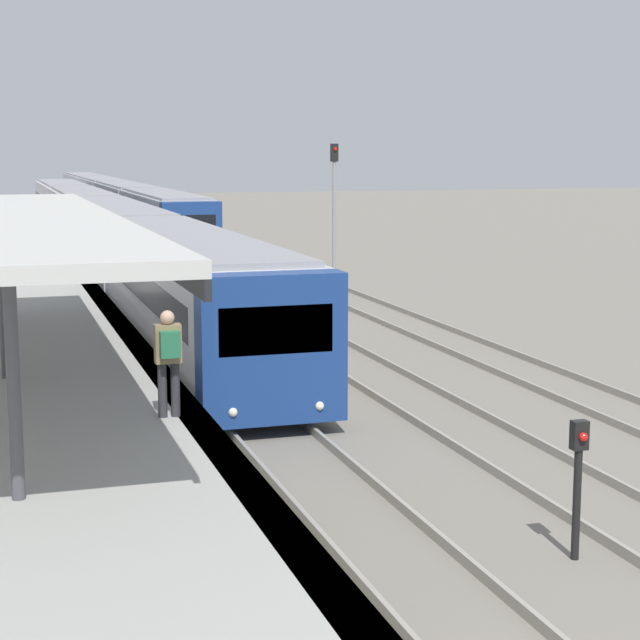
{
  "coord_description": "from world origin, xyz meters",
  "views": [
    {
      "loc": [
        -4.66,
        -5.77,
        5.01
      ],
      "look_at": [
        1.72,
        14.66,
        1.6
      ],
      "focal_mm": 60.0,
      "sensor_mm": 36.0,
      "label": 1
    }
  ],
  "objects_px": {
    "person_on_platform": "(168,355)",
    "train_near": "(98,227)",
    "train_far": "(113,201)",
    "signal_mast_far": "(334,194)",
    "signal_post_near": "(578,474)"
  },
  "relations": [
    {
      "from": "train_near",
      "to": "train_far",
      "type": "distance_m",
      "value": 24.61
    },
    {
      "from": "train_near",
      "to": "signal_mast_far",
      "type": "bearing_deg",
      "value": -40.16
    },
    {
      "from": "train_far",
      "to": "signal_mast_far",
      "type": "relative_size",
      "value": 10.8
    },
    {
      "from": "person_on_platform",
      "to": "signal_mast_far",
      "type": "bearing_deg",
      "value": 66.43
    },
    {
      "from": "person_on_platform",
      "to": "train_near",
      "type": "xyz_separation_m",
      "value": [
        2.09,
        31.55,
        -0.23
      ]
    },
    {
      "from": "train_far",
      "to": "signal_post_near",
      "type": "height_order",
      "value": "train_far"
    },
    {
      "from": "signal_post_near",
      "to": "signal_mast_far",
      "type": "relative_size",
      "value": 0.34
    },
    {
      "from": "signal_mast_far",
      "to": "person_on_platform",
      "type": "bearing_deg",
      "value": -113.57
    },
    {
      "from": "person_on_platform",
      "to": "train_far",
      "type": "distance_m",
      "value": 56.2
    },
    {
      "from": "person_on_platform",
      "to": "train_near",
      "type": "relative_size",
      "value": 0.03
    },
    {
      "from": "train_near",
      "to": "train_far",
      "type": "relative_size",
      "value": 1.06
    },
    {
      "from": "person_on_platform",
      "to": "signal_mast_far",
      "type": "height_order",
      "value": "signal_mast_far"
    },
    {
      "from": "train_far",
      "to": "signal_post_near",
      "type": "xyz_separation_m",
      "value": [
        -1.33,
        -60.86,
        -0.58
      ]
    },
    {
      "from": "signal_mast_far",
      "to": "train_far",
      "type": "bearing_deg",
      "value": 99.16
    },
    {
      "from": "train_far",
      "to": "signal_post_near",
      "type": "relative_size",
      "value": 32.21
    }
  ]
}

